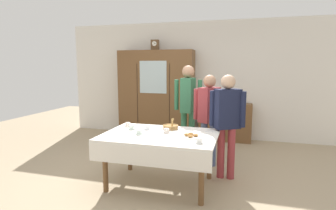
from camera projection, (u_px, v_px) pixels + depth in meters
The scene contains 21 objects.
ground_plane at pixel (164, 179), 4.00m from camera, with size 12.00×12.00×0.00m, color tan.
back_wall at pixel (196, 80), 6.33m from camera, with size 6.40×0.10×2.70m, color silver.
dining_table at pixel (159, 141), 3.68m from camera, with size 1.57×1.09×0.74m.
wall_cabinet at pixel (156, 94), 6.33m from camera, with size 1.78×0.46×2.04m.
mantel_clock at pixel (155, 45), 6.18m from camera, with size 0.18×0.11×0.24m.
bookshelf_low at pixel (225, 122), 6.03m from camera, with size 1.16×0.35×0.85m.
book_stack at pixel (226, 101), 5.96m from camera, with size 0.16×0.23×0.10m.
tea_cup_far_right at pixel (166, 131), 3.76m from camera, with size 0.13×0.13×0.06m.
tea_cup_far_left at pixel (139, 132), 3.68m from camera, with size 0.13×0.13×0.06m.
tea_cup_mid_left at pixel (132, 127), 3.97m from camera, with size 0.13×0.13×0.06m.
tea_cup_front_edge at pixel (128, 125), 4.16m from camera, with size 0.13×0.13×0.06m.
tea_cup_center at pixel (199, 141), 3.25m from camera, with size 0.13×0.13×0.06m.
tea_cup_mid_right at pixel (147, 128), 3.96m from camera, with size 0.13×0.13×0.06m.
bread_basket at pixel (171, 127), 3.99m from camera, with size 0.24×0.24×0.16m.
pastry_plate at pixel (191, 136), 3.53m from camera, with size 0.28×0.28×0.05m.
spoon_center at pixel (211, 132), 3.80m from camera, with size 0.12×0.02×0.01m.
spoon_far_left at pixel (151, 140), 3.40m from camera, with size 0.12×0.02×0.01m.
spoon_near_left at pixel (132, 132), 3.77m from camera, with size 0.12×0.02×0.01m.
person_behind_table_left at pixel (209, 112), 4.43m from camera, with size 0.52×0.41×1.54m.
person_by_cabinet at pixel (188, 101), 4.93m from camera, with size 0.52×0.37×1.69m.
person_near_right_end at pixel (227, 117), 3.91m from camera, with size 0.52×0.35×1.56m.
Camera 1 is at (1.09, -3.64, 1.67)m, focal length 28.53 mm.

